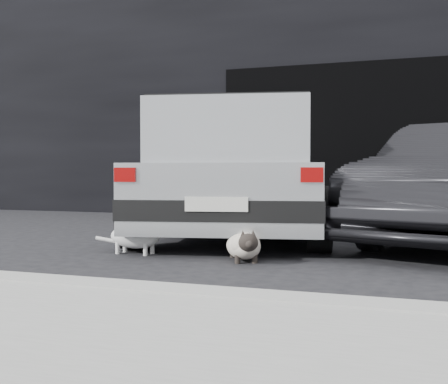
% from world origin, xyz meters
% --- Properties ---
extents(ground, '(80.00, 80.00, 0.00)m').
position_xyz_m(ground, '(0.00, 0.00, 0.00)').
color(ground, black).
rests_on(ground, ground).
extents(building_facade, '(34.00, 4.00, 5.00)m').
position_xyz_m(building_facade, '(1.00, 6.00, 2.50)').
color(building_facade, black).
rests_on(building_facade, ground).
extents(garage_opening, '(4.00, 0.10, 2.60)m').
position_xyz_m(garage_opening, '(1.00, 3.99, 1.30)').
color(garage_opening, black).
rests_on(garage_opening, ground).
extents(curb, '(18.00, 0.25, 0.12)m').
position_xyz_m(curb, '(1.00, -2.60, 0.06)').
color(curb, '#969690').
rests_on(curb, ground).
extents(sidewalk, '(18.00, 2.20, 0.11)m').
position_xyz_m(sidewalk, '(1.00, -3.80, 0.06)').
color(sidewalk, '#969690').
rests_on(sidewalk, ground).
extents(silver_hatchback, '(2.77, 4.55, 1.57)m').
position_xyz_m(silver_hatchback, '(0.15, 1.10, 0.86)').
color(silver_hatchback, silver).
rests_on(silver_hatchback, ground).
extents(cat_siamese, '(0.53, 0.80, 0.31)m').
position_xyz_m(cat_siamese, '(0.81, -0.85, 0.14)').
color(cat_siamese, beige).
rests_on(cat_siamese, ground).
extents(cat_white, '(0.77, 0.29, 0.36)m').
position_xyz_m(cat_white, '(-0.28, -0.76, 0.17)').
color(cat_white, silver).
rests_on(cat_white, ground).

